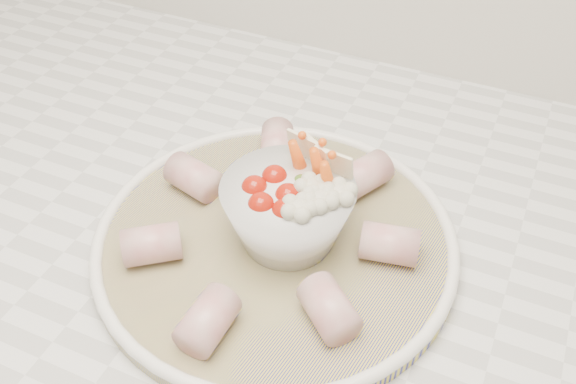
% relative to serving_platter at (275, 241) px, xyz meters
% --- Properties ---
extents(serving_platter, '(0.39, 0.39, 0.02)m').
position_rel_serving_platter_xyz_m(serving_platter, '(0.00, 0.00, 0.00)').
color(serving_platter, navy).
rests_on(serving_platter, kitchen_counter).
extents(veggie_bowl, '(0.12, 0.12, 0.10)m').
position_rel_serving_platter_xyz_m(veggie_bowl, '(0.01, 0.01, 0.04)').
color(veggie_bowl, silver).
rests_on(veggie_bowl, serving_platter).
extents(cured_meat_rolls, '(0.27, 0.29, 0.04)m').
position_rel_serving_platter_xyz_m(cured_meat_rolls, '(-0.00, 0.00, 0.02)').
color(cured_meat_rolls, '#B45256').
rests_on(cured_meat_rolls, serving_platter).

